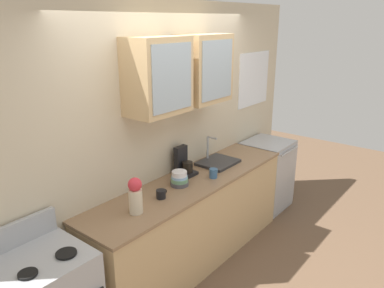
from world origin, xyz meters
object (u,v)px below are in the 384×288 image
vase (135,195)px  cup_near_sink (213,173)px  coffee_maker (184,164)px  sink_faucet (218,162)px  dishwasher (266,175)px  bowl_stack (179,179)px  cup_near_bowls (161,194)px

vase → cup_near_sink: (0.99, -0.08, -0.11)m
vase → coffee_maker: 0.91m
sink_faucet → dishwasher: sink_faucet is taller
vase → bowl_stack: bearing=6.5°
sink_faucet → bowl_stack: size_ratio=2.37×
vase → coffee_maker: (0.88, 0.22, -0.05)m
cup_near_bowls → coffee_maker: size_ratio=0.41×
vase → dishwasher: (2.38, 0.04, -0.62)m
bowl_stack → cup_near_bowls: (-0.31, -0.05, -0.03)m
coffee_maker → bowl_stack: bearing=-148.2°
bowl_stack → coffee_maker: bearing=31.8°
sink_faucet → vase: (-1.34, -0.12, 0.14)m
bowl_stack → cup_near_bowls: size_ratio=1.50×
bowl_stack → cup_near_bowls: bowl_stack is taller
sink_faucet → cup_near_sink: 0.40m
vase → cup_near_sink: vase is taller
cup_near_bowls → coffee_maker: coffee_maker is taller
coffee_maker → vase: bearing=-165.8°
cup_near_sink → bowl_stack: bearing=157.3°
cup_near_sink → vase: bearing=175.6°
sink_faucet → dishwasher: (1.04, -0.08, -0.48)m
sink_faucet → cup_near_bowls: sink_faucet is taller
vase → dishwasher: vase is taller
cup_near_sink → coffee_maker: (-0.11, 0.30, 0.06)m
cup_near_sink → dishwasher: (1.39, 0.12, -0.51)m
sink_faucet → cup_near_bowls: (-1.01, -0.10, 0.02)m
sink_faucet → cup_near_bowls: 1.02m
cup_near_bowls → sink_faucet: bearing=5.4°
cup_near_bowls → dishwasher: cup_near_bowls is taller
cup_near_bowls → dishwasher: (2.06, 0.02, -0.50)m
sink_faucet → bowl_stack: sink_faucet is taller
sink_faucet → cup_near_bowls: bearing=-174.6°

